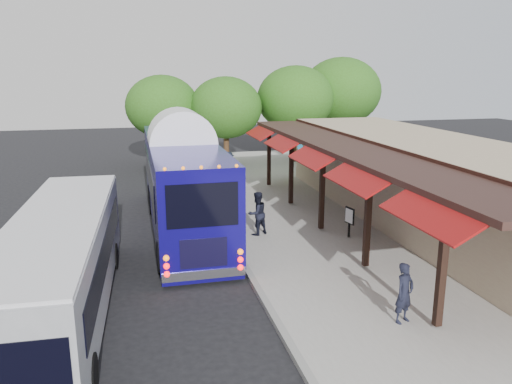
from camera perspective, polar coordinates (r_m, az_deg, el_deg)
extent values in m
plane|color=black|center=(15.53, -0.55, -10.37)|extent=(90.00, 90.00, 0.00)
cube|color=#9E9B93|center=(20.58, 10.59, -4.24)|extent=(10.00, 40.00, 0.15)
cube|color=gray|center=(19.16, -3.12, -5.38)|extent=(0.20, 40.00, 0.16)
cube|color=tan|center=(21.79, 19.23, 0.92)|extent=(5.00, 20.00, 3.60)
cube|color=black|center=(20.26, 13.53, 4.72)|extent=(0.06, 20.00, 0.60)
cube|color=#331E19|center=(19.78, 10.74, 4.94)|extent=(2.60, 20.00, 0.18)
cube|color=black|center=(12.86, 20.53, -7.83)|extent=(0.18, 0.18, 3.16)
cube|color=maroon|center=(12.22, 19.38, -2.21)|extent=(1.00, 3.20, 0.57)
cube|color=black|center=(16.12, 12.65, -2.95)|extent=(0.18, 0.18, 3.16)
cube|color=maroon|center=(15.61, 11.49, 1.66)|extent=(1.00, 3.20, 0.57)
cube|color=black|center=(19.66, 7.56, 0.27)|extent=(0.18, 0.18, 3.16)
cube|color=maroon|center=(19.24, 6.49, 4.09)|extent=(1.00, 3.20, 0.57)
cube|color=black|center=(23.34, 4.04, 2.49)|extent=(0.18, 0.18, 3.16)
cube|color=maroon|center=(22.99, 3.07, 5.73)|extent=(1.00, 3.20, 0.57)
cube|color=black|center=(27.12, 1.49, 4.09)|extent=(0.18, 0.18, 3.16)
cube|color=maroon|center=(26.82, 0.62, 6.89)|extent=(1.00, 3.20, 0.57)
sphere|color=#19638A|center=(14.36, 17.87, -0.90)|extent=(0.26, 0.26, 0.26)
sphere|color=#19638A|center=(18.69, 9.96, 2.85)|extent=(0.26, 0.26, 0.26)
sphere|color=#19638A|center=(23.29, 5.08, 5.13)|extent=(0.26, 0.26, 0.26)
cube|color=#0F0865|center=(20.38, -8.40, 1.38)|extent=(2.59, 12.05, 3.16)
cube|color=#0F0865|center=(20.82, -8.23, -3.28)|extent=(2.54, 11.93, 0.35)
ellipsoid|color=white|center=(20.11, -8.55, 5.73)|extent=(2.59, 11.81, 0.56)
cube|color=black|center=(14.43, -6.20, -1.54)|extent=(2.10, 0.04, 1.31)
cube|color=silver|center=(15.19, -6.02, -9.28)|extent=(2.51, 0.19, 0.28)
sphere|color=#FF0C0C|center=(14.92, -10.23, -8.78)|extent=(0.18, 0.18, 0.18)
sphere|color=#FF0C0C|center=(15.18, -1.84, -8.17)|extent=(0.18, 0.18, 0.18)
cylinder|color=black|center=(16.35, -10.76, -7.37)|extent=(0.30, 1.04, 1.04)
cylinder|color=black|center=(16.60, -2.69, -6.81)|extent=(0.30, 1.04, 1.04)
cylinder|color=black|center=(24.41, -11.84, -0.36)|extent=(0.30, 1.04, 1.04)
cylinder|color=black|center=(24.58, -6.44, -0.06)|extent=(0.30, 1.04, 1.04)
cube|color=gray|center=(13.99, -21.36, -7.55)|extent=(2.58, 10.30, 2.36)
cube|color=black|center=(14.13, -25.97, -6.93)|extent=(0.33, 8.69, 0.89)
cube|color=black|center=(13.80, -16.79, -6.58)|extent=(0.33, 8.69, 0.89)
cube|color=silver|center=(13.61, -21.80, -2.77)|extent=(2.53, 10.10, 0.09)
cylinder|color=black|center=(11.13, -17.79, -19.08)|extent=(0.28, 0.86, 0.85)
cylinder|color=black|center=(17.36, -23.15, -7.35)|extent=(0.28, 0.86, 0.85)
cylinder|color=black|center=(17.11, -16.34, -7.07)|extent=(0.28, 0.86, 0.85)
imported|color=black|center=(13.23, 16.60, -11.01)|extent=(0.67, 0.57, 1.57)
imported|color=black|center=(19.17, 0.12, -2.46)|extent=(1.02, 0.93, 1.69)
imported|color=black|center=(25.97, -4.39, 1.97)|extent=(1.14, 0.97, 1.83)
imported|color=black|center=(28.79, -3.10, 2.97)|extent=(1.22, 0.95, 1.66)
cube|color=black|center=(19.26, 10.62, -3.44)|extent=(0.08, 0.08, 1.17)
cube|color=black|center=(19.18, 10.66, -2.68)|extent=(0.15, 0.53, 0.64)
cube|color=white|center=(19.17, 10.57, -2.69)|extent=(0.10, 0.44, 0.53)
cylinder|color=#382314|center=(33.05, -3.40, 5.02)|extent=(0.36, 0.36, 2.71)
ellipsoid|color=#2C5816|center=(32.75, -3.47, 9.61)|extent=(4.68, 4.68, 3.98)
cylinder|color=#382314|center=(34.89, 4.43, 5.73)|extent=(0.36, 0.36, 3.03)
ellipsoid|color=#2C5816|center=(34.61, 4.52, 10.59)|extent=(5.23, 5.23, 4.44)
cylinder|color=#382314|center=(37.46, 9.50, 6.34)|extent=(0.36, 0.36, 3.30)
ellipsoid|color=#2C5816|center=(37.20, 9.70, 11.27)|extent=(5.70, 5.70, 4.84)
cylinder|color=#382314|center=(33.74, -10.45, 5.04)|extent=(0.36, 0.36, 2.75)
ellipsoid|color=#2C5816|center=(33.45, -10.65, 9.60)|extent=(4.76, 4.76, 4.04)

